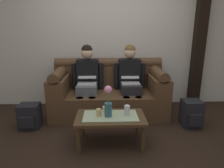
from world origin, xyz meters
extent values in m
plane|color=black|center=(0.00, 0.00, 0.00)|extent=(14.00, 14.00, 0.00)
cube|color=silver|center=(0.00, 1.70, 1.45)|extent=(6.00, 0.12, 2.90)
cube|color=black|center=(1.73, 1.58, 1.45)|extent=(0.20, 0.20, 2.90)
cube|color=#513823|center=(0.00, 1.10, 0.21)|extent=(1.96, 0.88, 0.42)
cube|color=#513823|center=(0.00, 1.43, 0.62)|extent=(1.96, 0.22, 0.40)
cylinder|color=#513823|center=(0.00, 1.43, 0.87)|extent=(1.96, 0.18, 0.18)
cube|color=#513823|center=(-0.84, 1.10, 0.56)|extent=(0.28, 0.88, 0.28)
cylinder|color=#513823|center=(-0.84, 1.10, 0.74)|extent=(0.18, 0.88, 0.18)
cube|color=#513823|center=(0.84, 1.10, 0.56)|extent=(0.28, 0.88, 0.28)
cylinder|color=#513823|center=(0.84, 1.10, 0.74)|extent=(0.18, 0.88, 0.18)
cube|color=#595B66|center=(-0.37, 1.04, 0.49)|extent=(0.34, 0.40, 0.15)
cylinder|color=#595B66|center=(-0.47, 0.78, 0.21)|extent=(0.12, 0.12, 0.42)
cylinder|color=#595B66|center=(-0.27, 0.78, 0.21)|extent=(0.12, 0.12, 0.42)
cube|color=black|center=(-0.37, 1.28, 0.69)|extent=(0.38, 0.22, 0.54)
cylinder|color=black|center=(-0.61, 1.24, 0.67)|extent=(0.09, 0.09, 0.44)
cylinder|color=black|center=(-0.14, 1.24, 0.67)|extent=(0.09, 0.09, 0.44)
sphere|color=beige|center=(-0.37, 1.26, 1.08)|extent=(0.21, 0.21, 0.21)
sphere|color=black|center=(-0.37, 1.26, 1.12)|extent=(0.19, 0.19, 0.19)
cube|color=silver|center=(-0.37, 1.06, 0.58)|extent=(0.31, 0.22, 0.02)
cube|color=silver|center=(-0.37, 1.20, 0.69)|extent=(0.31, 0.21, 0.07)
cube|color=black|center=(-0.37, 1.19, 0.68)|extent=(0.27, 0.18, 0.06)
cube|color=#232326|center=(0.37, 1.04, 0.49)|extent=(0.34, 0.40, 0.15)
cylinder|color=#232326|center=(0.27, 0.78, 0.21)|extent=(0.12, 0.12, 0.42)
cylinder|color=#232326|center=(0.47, 0.78, 0.21)|extent=(0.12, 0.12, 0.42)
cube|color=black|center=(0.37, 1.28, 0.69)|extent=(0.38, 0.22, 0.54)
cylinder|color=black|center=(0.14, 1.24, 0.67)|extent=(0.09, 0.09, 0.44)
cylinder|color=black|center=(0.61, 1.24, 0.67)|extent=(0.09, 0.09, 0.44)
sphere|color=beige|center=(0.37, 1.26, 1.08)|extent=(0.21, 0.21, 0.21)
sphere|color=brown|center=(0.37, 1.26, 1.12)|extent=(0.19, 0.19, 0.19)
cube|color=silver|center=(0.37, 1.06, 0.58)|extent=(0.31, 0.22, 0.02)
cube|color=silver|center=(0.37, 1.21, 0.68)|extent=(0.31, 0.20, 0.09)
cube|color=black|center=(0.37, 1.20, 0.68)|extent=(0.27, 0.18, 0.07)
cube|color=#47331E|center=(0.00, 0.15, 0.37)|extent=(0.90, 0.51, 0.04)
cube|color=#B2C69E|center=(0.00, 0.15, 0.39)|extent=(0.70, 0.36, 0.01)
cylinder|color=#47331E|center=(-0.40, -0.06, 0.17)|extent=(0.06, 0.06, 0.35)
cylinder|color=#47331E|center=(0.40, -0.06, 0.17)|extent=(0.06, 0.06, 0.35)
cylinder|color=#47331E|center=(-0.40, 0.36, 0.17)|extent=(0.06, 0.06, 0.35)
cylinder|color=#47331E|center=(0.40, 0.36, 0.17)|extent=(0.06, 0.06, 0.35)
cylinder|color=#336672|center=(-0.03, 0.13, 0.49)|extent=(0.10, 0.10, 0.18)
cylinder|color=#3D7538|center=(-0.03, 0.13, 0.65)|extent=(0.01, 0.01, 0.14)
sphere|color=pink|center=(-0.03, 0.13, 0.75)|extent=(0.10, 0.10, 0.10)
cylinder|color=#DBB77A|center=(-0.15, 0.14, 0.44)|extent=(0.06, 0.06, 0.10)
cylinder|color=silver|center=(0.22, 0.17, 0.46)|extent=(0.08, 0.08, 0.13)
cylinder|color=white|center=(-0.07, 0.25, 0.44)|extent=(0.06, 0.06, 0.08)
cube|color=black|center=(1.27, 0.59, 0.21)|extent=(0.28, 0.28, 0.42)
cube|color=black|center=(1.27, 0.43, 0.17)|extent=(0.20, 0.05, 0.19)
cube|color=black|center=(-1.23, 0.63, 0.19)|extent=(0.30, 0.24, 0.38)
cube|color=black|center=(-1.23, 0.49, 0.15)|extent=(0.21, 0.05, 0.17)
camera|label=1|loc=(-0.07, -2.23, 1.48)|focal=31.91mm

